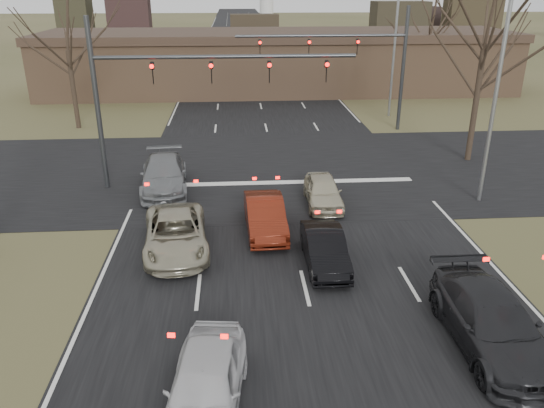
{
  "coord_description": "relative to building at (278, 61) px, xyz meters",
  "views": [
    {
      "loc": [
        -2.16,
        -11.92,
        9.28
      ],
      "look_at": [
        -0.91,
        5.49,
        2.0
      ],
      "focal_mm": 35.0,
      "sensor_mm": 36.0,
      "label": 1
    }
  ],
  "objects": [
    {
      "name": "ground",
      "position": [
        -2.0,
        -38.0,
        -2.67
      ],
      "size": [
        360.0,
        360.0,
        0.0
      ],
      "primitive_type": "plane",
      "color": "#464826",
      "rests_on": "ground"
    },
    {
      "name": "road_main",
      "position": [
        -2.0,
        22.0,
        -2.66
      ],
      "size": [
        14.0,
        300.0,
        0.02
      ],
      "primitive_type": "cube",
      "color": "black",
      "rests_on": "ground"
    },
    {
      "name": "road_cross",
      "position": [
        -2.0,
        -23.0,
        -2.65
      ],
      "size": [
        200.0,
        14.0,
        0.02
      ],
      "primitive_type": "cube",
      "color": "black",
      "rests_on": "ground"
    },
    {
      "name": "building",
      "position": [
        0.0,
        0.0,
        0.0
      ],
      "size": [
        42.4,
        10.4,
        5.3
      ],
      "color": "#816045",
      "rests_on": "ground"
    },
    {
      "name": "mast_arm_near",
      "position": [
        -7.23,
        -25.0,
        2.41
      ],
      "size": [
        12.12,
        0.24,
        8.0
      ],
      "color": "#383A3D",
      "rests_on": "ground"
    },
    {
      "name": "mast_arm_far",
      "position": [
        4.18,
        -15.0,
        2.35
      ],
      "size": [
        11.12,
        0.24,
        8.0
      ],
      "color": "#383A3D",
      "rests_on": "ground"
    },
    {
      "name": "streetlight_right_near",
      "position": [
        6.82,
        -28.0,
        2.92
      ],
      "size": [
        2.34,
        0.25,
        10.0
      ],
      "color": "gray",
      "rests_on": "ground"
    },
    {
      "name": "streetlight_right_far",
      "position": [
        7.32,
        -11.0,
        2.92
      ],
      "size": [
        2.34,
        0.25,
        10.0
      ],
      "color": "gray",
      "rests_on": "ground"
    },
    {
      "name": "tree_left_far",
      "position": [
        -15.0,
        -13.0,
        4.68
      ],
      "size": [
        5.7,
        5.7,
        9.5
      ],
      "color": "black",
      "rests_on": "ground"
    },
    {
      "name": "tree_right_far",
      "position": [
        13.0,
        -3.0,
        4.29
      ],
      "size": [
        5.4,
        5.4,
        9.0
      ],
      "color": "black",
      "rests_on": "ground"
    },
    {
      "name": "car_silver_suv",
      "position": [
        -6.46,
        -31.97,
        -1.98
      ],
      "size": [
        2.8,
        5.17,
        1.38
      ],
      "primitive_type": "imported",
      "rotation": [
        0.0,
        0.0,
        0.11
      ],
      "color": "#AAA48A",
      "rests_on": "ground"
    },
    {
      "name": "car_white_sedan",
      "position": [
        -5.0,
        -40.18,
        -1.94
      ],
      "size": [
        2.18,
        4.43,
        1.45
      ],
      "primitive_type": "imported",
      "rotation": [
        0.0,
        0.0,
        -0.11
      ],
      "color": "silver",
      "rests_on": "ground"
    },
    {
      "name": "car_black_hatch",
      "position": [
        -1.12,
        -33.47,
        -2.03
      ],
      "size": [
        1.35,
        3.85,
        1.27
      ],
      "primitive_type": "imported",
      "rotation": [
        0.0,
        0.0,
        -0.0
      ],
      "color": "black",
      "rests_on": "ground"
    },
    {
      "name": "car_charcoal_sedan",
      "position": [
        2.68,
        -38.31,
        -1.91
      ],
      "size": [
        2.12,
        5.21,
        1.51
      ],
      "primitive_type": "imported",
      "rotation": [
        0.0,
        0.0,
        -0.0
      ],
      "color": "black",
      "rests_on": "ground"
    },
    {
      "name": "car_grey_ahead",
      "position": [
        -7.63,
        -25.5,
        -1.9
      ],
      "size": [
        2.61,
        5.44,
        1.53
      ],
      "primitive_type": "imported",
      "rotation": [
        0.0,
        0.0,
        0.09
      ],
      "color": "gray",
      "rests_on": "ground"
    },
    {
      "name": "car_red_ahead",
      "position": [
        -3.05,
        -30.58,
        -1.97
      ],
      "size": [
        1.64,
        4.3,
        1.4
      ],
      "primitive_type": "imported",
      "rotation": [
        0.0,
        0.0,
        0.04
      ],
      "color": "#5F1B0D",
      "rests_on": "ground"
    },
    {
      "name": "car_silver_ahead",
      "position": [
        -0.28,
        -27.97,
        -2.01
      ],
      "size": [
        1.64,
        3.86,
        1.3
      ],
      "primitive_type": "imported",
      "rotation": [
        0.0,
        0.0,
        -0.03
      ],
      "color": "beige",
      "rests_on": "ground"
    }
  ]
}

